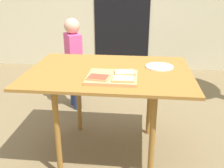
{
  "coord_description": "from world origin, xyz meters",
  "views": [
    {
      "loc": [
        0.23,
        -1.91,
        1.39
      ],
      "look_at": [
        0.02,
        0.0,
        0.64
      ],
      "focal_mm": 41.96,
      "sensor_mm": 36.0,
      "label": 1
    }
  ],
  "objects": [
    {
      "name": "cutting_board",
      "position": [
        0.04,
        -0.18,
        0.76
      ],
      "size": [
        0.35,
        0.31,
        0.02
      ],
      "primitive_type": "cube",
      "color": "tan",
      "rests_on": "dining_table"
    },
    {
      "name": "house_door",
      "position": [
        -0.08,
        2.44,
        1.0
      ],
      "size": [
        0.9,
        0.02,
        2.0
      ],
      "primitive_type": "cube",
      "color": "black",
      "rests_on": "ground"
    },
    {
      "name": "pizza_slice_far_right",
      "position": [
        0.13,
        -0.12,
        0.78
      ],
      "size": [
        0.16,
        0.13,
        0.02
      ],
      "color": "tan",
      "rests_on": "cutting_board"
    },
    {
      "name": "pizza_slice_near_right",
      "position": [
        0.12,
        -0.26,
        0.78
      ],
      "size": [
        0.15,
        0.12,
        0.02
      ],
      "color": "tan",
      "rests_on": "cutting_board"
    },
    {
      "name": "dining_table",
      "position": [
        0.0,
        0.0,
        0.67
      ],
      "size": [
        1.26,
        0.9,
        0.75
      ],
      "color": "olive",
      "rests_on": "ground"
    },
    {
      "name": "plate_white_right",
      "position": [
        0.39,
        0.12,
        0.76
      ],
      "size": [
        0.22,
        0.22,
        0.01
      ],
      "primitive_type": "cylinder",
      "color": "silver",
      "rests_on": "dining_table"
    },
    {
      "name": "child_left",
      "position": [
        -0.5,
        0.85,
        0.59
      ],
      "size": [
        0.24,
        0.28,
        1.04
      ],
      "color": "navy",
      "rests_on": "ground"
    },
    {
      "name": "ground_plane",
      "position": [
        0.0,
        0.0,
        0.0
      ],
      "size": [
        16.0,
        16.0,
        0.0
      ],
      "primitive_type": "plane",
      "color": "olive"
    },
    {
      "name": "pizza_slice_near_left",
      "position": [
        -0.05,
        -0.25,
        0.78
      ],
      "size": [
        0.16,
        0.13,
        0.02
      ],
      "color": "tan",
      "rests_on": "cutting_board"
    }
  ]
}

